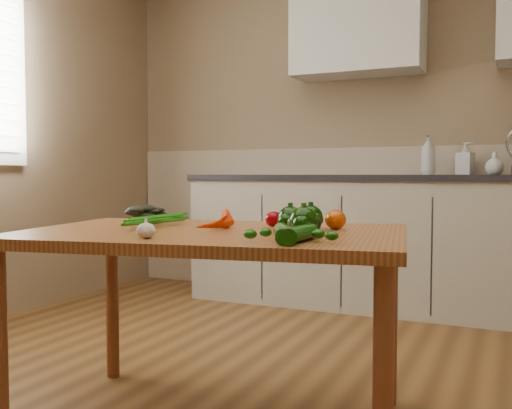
{
  "coord_description": "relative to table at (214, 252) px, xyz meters",
  "views": [
    {
      "loc": [
        0.94,
        -1.65,
        0.9
      ],
      "look_at": [
        0.02,
        0.35,
        0.78
      ],
      "focal_mm": 40.0,
      "sensor_mm": 36.0,
      "label": 1
    }
  ],
  "objects": [
    {
      "name": "room",
      "position": [
        0.03,
        0.07,
        0.62
      ],
      "size": [
        4.04,
        5.04,
        2.64
      ],
      "color": "brown",
      "rests_on": "ground"
    },
    {
      "name": "counter_run",
      "position": [
        0.24,
        2.09,
        -0.17
      ],
      "size": [
        2.84,
        0.64,
        1.14
      ],
      "color": "#B3AB95",
      "rests_on": "ground"
    },
    {
      "name": "upper_cabinets",
      "position": [
        0.54,
        2.22,
        1.32
      ],
      "size": [
        2.15,
        0.35,
        0.7
      ],
      "color": "silver",
      "rests_on": "room"
    },
    {
      "name": "table",
      "position": [
        0.0,
        0.0,
        0.0
      ],
      "size": [
        1.44,
        1.06,
        0.7
      ],
      "rotation": [
        0.0,
        0.0,
        0.17
      ],
      "color": "#A76130",
      "rests_on": "ground"
    },
    {
      "name": "soap_bottle_a",
      "position": [
        0.42,
        2.2,
        0.41
      ],
      "size": [
        0.13,
        0.13,
        0.26
      ],
      "primitive_type": "imported",
      "rotation": [
        0.0,
        0.0,
        6.0
      ],
      "color": "silver",
      "rests_on": "counter_run"
    },
    {
      "name": "soap_bottle_b",
      "position": [
        0.65,
        2.26,
        0.38
      ],
      "size": [
        0.12,
        0.12,
        0.22
      ],
      "primitive_type": "imported",
      "rotation": [
        0.0,
        0.0,
        1.29
      ],
      "color": "silver",
      "rests_on": "counter_run"
    },
    {
      "name": "soap_bottle_c",
      "position": [
        0.84,
        2.22,
        0.35
      ],
      "size": [
        0.16,
        0.16,
        0.15
      ],
      "primitive_type": "imported",
      "rotation": [
        0.0,
        0.0,
        2.27
      ],
      "color": "silver",
      "rests_on": "counter_run"
    },
    {
      "name": "carrot_bunch",
      "position": [
        -0.08,
        0.05,
        0.11
      ],
      "size": [
        0.27,
        0.23,
        0.07
      ],
      "primitive_type": null,
      "rotation": [
        0.0,
        0.0,
        0.17
      ],
      "color": "#E73705",
      "rests_on": "table"
    },
    {
      "name": "leafy_greens",
      "position": [
        -0.37,
        0.16,
        0.13
      ],
      "size": [
        0.19,
        0.17,
        0.09
      ],
      "primitive_type": null,
      "color": "black",
      "rests_on": "table"
    },
    {
      "name": "garlic_bulb",
      "position": [
        -0.06,
        -0.32,
        0.1
      ],
      "size": [
        0.06,
        0.06,
        0.05
      ],
      "primitive_type": "ellipsoid",
      "color": "silver",
      "rests_on": "table"
    },
    {
      "name": "pepper_a",
      "position": [
        0.28,
        0.04,
        0.12
      ],
      "size": [
        0.09,
        0.09,
        0.09
      ],
      "primitive_type": "sphere",
      "color": "black",
      "rests_on": "table"
    },
    {
      "name": "pepper_b",
      "position": [
        0.32,
        0.13,
        0.12
      ],
      "size": [
        0.09,
        0.09,
        0.09
      ],
      "primitive_type": "sphere",
      "color": "black",
      "rests_on": "table"
    },
    {
      "name": "pepper_c",
      "position": [
        0.36,
        -0.07,
        0.12
      ],
      "size": [
        0.09,
        0.09,
        0.09
      ],
      "primitive_type": "sphere",
      "color": "black",
      "rests_on": "table"
    },
    {
      "name": "tomato_a",
      "position": [
        0.15,
        0.2,
        0.11
      ],
      "size": [
        0.06,
        0.06,
        0.06
      ],
      "primitive_type": "ellipsoid",
      "color": "#820209",
      "rests_on": "table"
    },
    {
      "name": "tomato_b",
      "position": [
        0.29,
        0.23,
        0.11
      ],
      "size": [
        0.07,
        0.07,
        0.07
      ],
      "primitive_type": "ellipsoid",
      "color": "#CC4405",
      "rests_on": "table"
    },
    {
      "name": "tomato_c",
      "position": [
        0.38,
        0.21,
        0.11
      ],
      "size": [
        0.08,
        0.08,
        0.07
      ],
      "primitive_type": "ellipsoid",
      "color": "#CC4405",
      "rests_on": "table"
    },
    {
      "name": "zucchini_a",
      "position": [
        0.39,
        -0.21,
        0.1
      ],
      "size": [
        0.06,
        0.21,
        0.05
      ],
      "primitive_type": "cylinder",
      "rotation": [
        1.57,
        0.0,
        -0.05
      ],
      "color": "#0C4006",
      "rests_on": "table"
    },
    {
      "name": "zucchini_b",
      "position": [
        0.36,
        -0.23,
        0.1
      ],
      "size": [
        0.14,
        0.2,
        0.05
      ],
      "primitive_type": "cylinder",
      "rotation": [
        1.57,
        0.0,
        0.48
      ],
      "color": "#0C4006",
      "rests_on": "table"
    }
  ]
}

